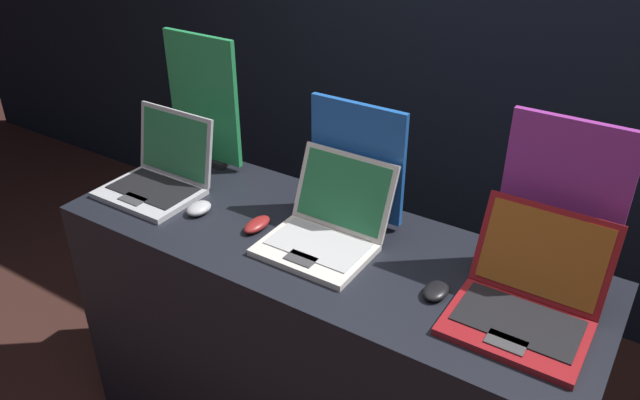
{
  "coord_description": "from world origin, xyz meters",
  "views": [
    {
      "loc": [
        0.88,
        -1.07,
        2.06
      ],
      "look_at": [
        -0.01,
        0.31,
        1.11
      ],
      "focal_mm": 35.0,
      "sensor_mm": 36.0,
      "label": 1
    }
  ],
  "objects_px": {
    "laptop_front": "(160,174)",
    "laptop_back": "(526,298)",
    "mouse_middle": "(257,224)",
    "promo_stand_back": "(561,206)",
    "mouse_front": "(199,208)",
    "promo_stand_front": "(204,104)",
    "laptop_middle": "(326,227)",
    "promo_stand_middle": "(357,166)",
    "mouse_back": "(436,291)"
  },
  "relations": [
    {
      "from": "laptop_front",
      "to": "promo_stand_front",
      "type": "distance_m",
      "value": 0.32
    },
    {
      "from": "laptop_front",
      "to": "mouse_middle",
      "type": "distance_m",
      "value": 0.46
    },
    {
      "from": "mouse_back",
      "to": "promo_stand_back",
      "type": "xyz_separation_m",
      "value": [
        0.23,
        0.26,
        0.22
      ]
    },
    {
      "from": "mouse_front",
      "to": "laptop_back",
      "type": "relative_size",
      "value": 0.27
    },
    {
      "from": "promo_stand_middle",
      "to": "laptop_back",
      "type": "distance_m",
      "value": 0.67
    },
    {
      "from": "mouse_middle",
      "to": "mouse_back",
      "type": "xyz_separation_m",
      "value": [
        0.63,
        -0.0,
        -0.0
      ]
    },
    {
      "from": "laptop_middle",
      "to": "mouse_back",
      "type": "xyz_separation_m",
      "value": [
        0.4,
        -0.06,
        -0.04
      ]
    },
    {
      "from": "laptop_back",
      "to": "laptop_front",
      "type": "bearing_deg",
      "value": -179.34
    },
    {
      "from": "laptop_middle",
      "to": "promo_stand_middle",
      "type": "bearing_deg",
      "value": 90.0
    },
    {
      "from": "mouse_front",
      "to": "promo_stand_front",
      "type": "distance_m",
      "value": 0.45
    },
    {
      "from": "mouse_front",
      "to": "mouse_middle",
      "type": "distance_m",
      "value": 0.23
    },
    {
      "from": "mouse_middle",
      "to": "promo_stand_back",
      "type": "relative_size",
      "value": 0.24
    },
    {
      "from": "mouse_middle",
      "to": "laptop_back",
      "type": "distance_m",
      "value": 0.86
    },
    {
      "from": "laptop_front",
      "to": "promo_stand_back",
      "type": "relative_size",
      "value": 0.69
    },
    {
      "from": "laptop_front",
      "to": "mouse_back",
      "type": "height_order",
      "value": "laptop_front"
    },
    {
      "from": "laptop_front",
      "to": "mouse_front",
      "type": "bearing_deg",
      "value": -12.8
    },
    {
      "from": "mouse_front",
      "to": "promo_stand_front",
      "type": "bearing_deg",
      "value": 126.38
    },
    {
      "from": "laptop_middle",
      "to": "mouse_middle",
      "type": "height_order",
      "value": "laptop_middle"
    },
    {
      "from": "promo_stand_front",
      "to": "mouse_front",
      "type": "bearing_deg",
      "value": -53.62
    },
    {
      "from": "mouse_front",
      "to": "mouse_middle",
      "type": "relative_size",
      "value": 0.83
    },
    {
      "from": "mouse_front",
      "to": "laptop_back",
      "type": "height_order",
      "value": "laptop_back"
    },
    {
      "from": "laptop_middle",
      "to": "laptop_front",
      "type": "bearing_deg",
      "value": -177.58
    },
    {
      "from": "laptop_front",
      "to": "laptop_back",
      "type": "bearing_deg",
      "value": 0.66
    },
    {
      "from": "laptop_front",
      "to": "mouse_back",
      "type": "xyz_separation_m",
      "value": [
        1.08,
        -0.03,
        -0.05
      ]
    },
    {
      "from": "laptop_middle",
      "to": "promo_stand_back",
      "type": "relative_size",
      "value": 0.71
    },
    {
      "from": "laptop_back",
      "to": "promo_stand_back",
      "type": "relative_size",
      "value": 0.74
    },
    {
      "from": "laptop_front",
      "to": "promo_stand_back",
      "type": "xyz_separation_m",
      "value": [
        1.31,
        0.23,
        0.17
      ]
    },
    {
      "from": "promo_stand_front",
      "to": "promo_stand_back",
      "type": "relative_size",
      "value": 1.04
    },
    {
      "from": "laptop_front",
      "to": "promo_stand_front",
      "type": "bearing_deg",
      "value": 90.0
    },
    {
      "from": "mouse_front",
      "to": "laptop_front",
      "type": "bearing_deg",
      "value": 167.2
    },
    {
      "from": "mouse_middle",
      "to": "mouse_back",
      "type": "bearing_deg",
      "value": -0.26
    },
    {
      "from": "laptop_front",
      "to": "promo_stand_back",
      "type": "distance_m",
      "value": 1.34
    },
    {
      "from": "mouse_front",
      "to": "promo_stand_back",
      "type": "distance_m",
      "value": 1.14
    },
    {
      "from": "promo_stand_back",
      "to": "mouse_middle",
      "type": "bearing_deg",
      "value": -163.57
    },
    {
      "from": "laptop_middle",
      "to": "laptop_back",
      "type": "xyz_separation_m",
      "value": [
        0.63,
        -0.01,
        0.0
      ]
    },
    {
      "from": "promo_stand_middle",
      "to": "laptop_back",
      "type": "xyz_separation_m",
      "value": [
        0.63,
        -0.2,
        -0.13
      ]
    },
    {
      "from": "promo_stand_middle",
      "to": "mouse_back",
      "type": "height_order",
      "value": "promo_stand_middle"
    },
    {
      "from": "laptop_back",
      "to": "mouse_back",
      "type": "distance_m",
      "value": 0.24
    },
    {
      "from": "mouse_back",
      "to": "promo_stand_back",
      "type": "relative_size",
      "value": 0.2
    },
    {
      "from": "promo_stand_middle",
      "to": "mouse_front",
      "type": "bearing_deg",
      "value": -150.22
    },
    {
      "from": "mouse_front",
      "to": "mouse_middle",
      "type": "height_order",
      "value": "mouse_front"
    },
    {
      "from": "laptop_back",
      "to": "laptop_middle",
      "type": "bearing_deg",
      "value": 178.72
    },
    {
      "from": "mouse_front",
      "to": "laptop_middle",
      "type": "height_order",
      "value": "laptop_middle"
    },
    {
      "from": "laptop_front",
      "to": "mouse_front",
      "type": "height_order",
      "value": "laptop_front"
    },
    {
      "from": "promo_stand_middle",
      "to": "mouse_back",
      "type": "distance_m",
      "value": 0.49
    },
    {
      "from": "mouse_middle",
      "to": "promo_stand_middle",
      "type": "xyz_separation_m",
      "value": [
        0.23,
        0.23,
        0.18
      ]
    },
    {
      "from": "promo_stand_front",
      "to": "mouse_back",
      "type": "bearing_deg",
      "value": -14.79
    },
    {
      "from": "laptop_middle",
      "to": "promo_stand_front",
      "type": "bearing_deg",
      "value": 161.5
    },
    {
      "from": "laptop_middle",
      "to": "promo_stand_back",
      "type": "bearing_deg",
      "value": 17.72
    },
    {
      "from": "mouse_front",
      "to": "promo_stand_front",
      "type": "xyz_separation_m",
      "value": [
        -0.23,
        0.31,
        0.22
      ]
    }
  ]
}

